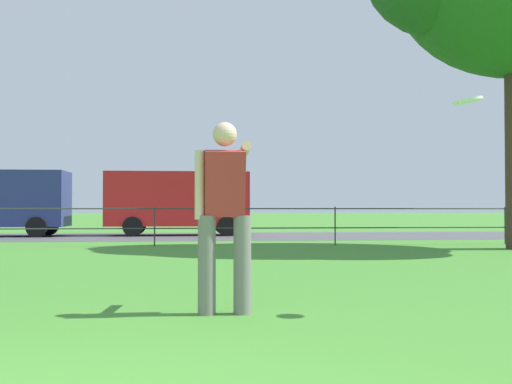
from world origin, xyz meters
TOP-DOWN VIEW (x-y plane):
  - street_strip at (0.00, 20.19)m, footprint 80.00×6.78m
  - park_fence at (0.00, 14.28)m, footprint 37.35×0.04m
  - person_thrower at (1.05, 3.24)m, footprint 0.52×0.78m
  - frisbee at (3.23, 2.96)m, footprint 0.30×0.30m
  - panel_van_far_left at (0.56, 21.12)m, footprint 5.01×2.13m

SIDE VIEW (x-z plane):
  - street_strip at x=0.00m, z-range 0.00..0.01m
  - park_fence at x=0.00m, z-range 0.17..1.17m
  - person_thrower at x=1.05m, z-range 0.07..1.80m
  - panel_van_far_left at x=0.56m, z-range 0.15..2.39m
  - frisbee at x=3.23m, z-range 1.89..1.96m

